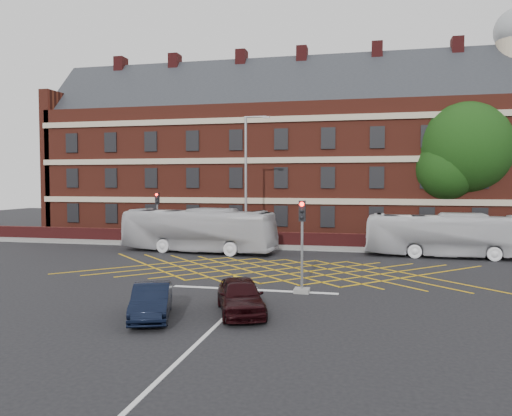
% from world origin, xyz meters
% --- Properties ---
extents(ground, '(120.00, 120.00, 0.00)m').
position_xyz_m(ground, '(0.00, 0.00, 0.00)').
color(ground, black).
rests_on(ground, ground).
extents(victorian_building, '(51.00, 12.17, 20.40)m').
position_xyz_m(victorian_building, '(0.25, 22.00, 7.84)').
color(victorian_building, '#5A2117').
rests_on(victorian_building, ground).
extents(boundary_wall, '(56.00, 0.50, 1.10)m').
position_xyz_m(boundary_wall, '(0.00, 13.00, 0.55)').
color(boundary_wall, '#461213').
rests_on(boundary_wall, ground).
extents(far_pavement, '(60.00, 3.00, 0.12)m').
position_xyz_m(far_pavement, '(0.00, 12.00, 0.06)').
color(far_pavement, slate).
rests_on(far_pavement, ground).
extents(box_junction_hatching, '(8.22, 8.22, 0.02)m').
position_xyz_m(box_junction_hatching, '(0.00, 2.00, 0.01)').
color(box_junction_hatching, '#CC990C').
rests_on(box_junction_hatching, ground).
extents(stop_line, '(8.00, 0.30, 0.02)m').
position_xyz_m(stop_line, '(0.00, -3.50, 0.01)').
color(stop_line, silver).
rests_on(stop_line, ground).
extents(centre_line, '(0.15, 14.00, 0.02)m').
position_xyz_m(centre_line, '(0.00, -10.00, 0.01)').
color(centre_line, silver).
rests_on(centre_line, ground).
extents(bus_left, '(11.80, 4.11, 3.22)m').
position_xyz_m(bus_left, '(-6.81, 8.12, 1.61)').
color(bus_left, silver).
rests_on(bus_left, ground).
extents(bus_right, '(10.89, 2.97, 3.01)m').
position_xyz_m(bus_right, '(10.53, 9.49, 1.50)').
color(bus_right, silver).
rests_on(bus_right, ground).
extents(car_navy, '(2.57, 4.13, 1.28)m').
position_xyz_m(car_navy, '(-2.68, -9.09, 0.64)').
color(car_navy, black).
rests_on(car_navy, ground).
extents(car_maroon, '(3.01, 4.43, 1.40)m').
position_xyz_m(car_maroon, '(0.44, -7.76, 0.70)').
color(car_maroon, black).
rests_on(car_maroon, ground).
extents(deciduous_tree, '(7.88, 7.74, 11.78)m').
position_xyz_m(deciduous_tree, '(12.94, 17.39, 7.36)').
color(deciduous_tree, black).
rests_on(deciduous_tree, ground).
extents(traffic_light_near, '(0.70, 0.70, 4.27)m').
position_xyz_m(traffic_light_near, '(2.31, -3.59, 1.76)').
color(traffic_light_near, slate).
rests_on(traffic_light_near, ground).
extents(traffic_light_far, '(0.70, 0.70, 4.27)m').
position_xyz_m(traffic_light_far, '(-11.23, 10.95, 1.76)').
color(traffic_light_far, slate).
rests_on(traffic_light_far, ground).
extents(street_lamp, '(2.25, 1.00, 9.85)m').
position_xyz_m(street_lamp, '(-3.29, 8.70, 3.47)').
color(street_lamp, slate).
rests_on(street_lamp, ground).
extents(direction_signs, '(1.10, 0.16, 2.20)m').
position_xyz_m(direction_signs, '(-12.79, 11.13, 1.38)').
color(direction_signs, gray).
rests_on(direction_signs, ground).
extents(utility_cabinet, '(0.41, 0.44, 0.94)m').
position_xyz_m(utility_cabinet, '(-0.34, -5.32, 0.47)').
color(utility_cabinet, yellow).
rests_on(utility_cabinet, ground).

